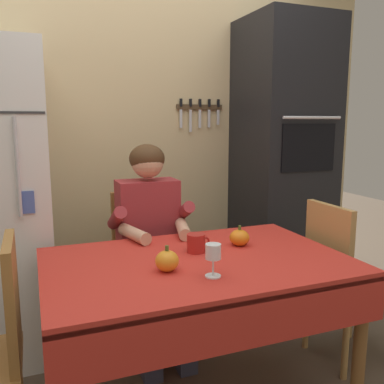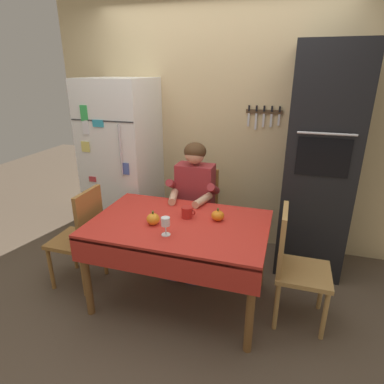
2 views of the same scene
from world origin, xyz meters
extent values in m
plane|color=brown|center=(0.00, 0.00, 0.00)|extent=(10.00, 10.00, 0.00)
cube|color=#D1B784|center=(0.05, 1.35, 1.30)|extent=(3.70, 0.10, 2.60)
cube|color=#4C3823|center=(0.50, 1.29, 1.48)|extent=(0.36, 0.02, 0.04)
cube|color=silver|center=(0.35, 1.28, 1.39)|extent=(0.02, 0.01, 0.13)
cube|color=black|center=(0.35, 1.28, 1.51)|extent=(0.02, 0.01, 0.06)
cube|color=silver|center=(0.42, 1.28, 1.38)|extent=(0.02, 0.01, 0.16)
cube|color=black|center=(0.42, 1.28, 1.51)|extent=(0.02, 0.01, 0.06)
cube|color=silver|center=(0.50, 1.28, 1.39)|extent=(0.02, 0.01, 0.13)
cube|color=black|center=(0.50, 1.28, 1.51)|extent=(0.02, 0.01, 0.06)
cube|color=silver|center=(0.57, 1.28, 1.40)|extent=(0.02, 0.01, 0.13)
cube|color=black|center=(0.57, 1.28, 1.51)|extent=(0.02, 0.01, 0.06)
cube|color=silver|center=(0.65, 1.28, 1.40)|extent=(0.02, 0.01, 0.11)
cube|color=black|center=(0.65, 1.28, 1.51)|extent=(0.02, 0.01, 0.06)
cube|color=white|center=(-0.95, 0.96, 0.90)|extent=(0.68, 0.68, 1.80)
cylinder|color=silver|center=(-0.76, 0.60, 1.15)|extent=(0.02, 0.02, 0.50)
cube|color=#333335|center=(-0.95, 0.62, 1.42)|extent=(0.67, 0.01, 0.01)
cube|color=teal|center=(-0.99, 0.61, 1.39)|extent=(0.12, 0.01, 0.07)
cube|color=#E5D666|center=(-1.16, 0.61, 1.16)|extent=(0.10, 0.02, 0.10)
cube|color=green|center=(-1.13, 0.61, 1.49)|extent=(0.07, 0.02, 0.15)
cube|color=silver|center=(-1.13, 0.61, 1.35)|extent=(0.06, 0.02, 0.14)
cube|color=#B73338|center=(-1.12, 0.61, 0.82)|extent=(0.08, 0.01, 0.05)
cube|color=#4C66B7|center=(-0.73, 0.61, 0.97)|extent=(0.06, 0.01, 0.12)
cube|color=black|center=(1.05, 1.00, 1.05)|extent=(0.60, 0.60, 2.10)
cube|color=black|center=(1.05, 0.70, 1.20)|extent=(0.42, 0.01, 0.32)
cylinder|color=silver|center=(1.05, 0.67, 1.40)|extent=(0.45, 0.02, 0.02)
cylinder|color=brown|center=(-0.64, -0.29, 0.35)|extent=(0.06, 0.06, 0.70)
cylinder|color=brown|center=(-0.64, 0.49, 0.35)|extent=(0.06, 0.06, 0.70)
cylinder|color=brown|center=(0.64, -0.29, 0.35)|extent=(0.06, 0.06, 0.70)
cylinder|color=brown|center=(0.64, 0.49, 0.35)|extent=(0.06, 0.06, 0.70)
cube|color=red|center=(0.00, 0.10, 0.72)|extent=(1.40, 0.90, 0.04)
cube|color=red|center=(0.00, -0.34, 0.62)|extent=(1.40, 0.01, 0.20)
cube|color=#9E6B33|center=(-0.06, 0.79, 0.43)|extent=(0.40, 0.40, 0.04)
cube|color=#9E6B33|center=(-0.06, 0.97, 0.69)|extent=(0.36, 0.04, 0.48)
cylinder|color=#9E6B33|center=(-0.23, 0.62, 0.21)|extent=(0.04, 0.04, 0.41)
cylinder|color=#9E6B33|center=(-0.23, 0.96, 0.21)|extent=(0.04, 0.04, 0.41)
cylinder|color=#9E6B33|center=(0.11, 0.62, 0.21)|extent=(0.04, 0.04, 0.41)
cylinder|color=#9E6B33|center=(0.11, 0.96, 0.21)|extent=(0.04, 0.04, 0.41)
cube|color=#38384C|center=(-0.16, 0.41, 0.04)|extent=(0.10, 0.22, 0.08)
cube|color=#38384C|center=(0.04, 0.41, 0.04)|extent=(0.10, 0.22, 0.08)
cylinder|color=#38384C|center=(-0.16, 0.47, 0.23)|extent=(0.09, 0.09, 0.38)
cylinder|color=#38384C|center=(0.04, 0.47, 0.23)|extent=(0.09, 0.09, 0.38)
cube|color=#38384C|center=(-0.15, 0.63, 0.50)|extent=(0.12, 0.40, 0.11)
cube|color=#38384C|center=(0.03, 0.63, 0.50)|extent=(0.12, 0.40, 0.11)
cube|color=#9E2D33|center=(-0.06, 0.75, 0.79)|extent=(0.36, 0.20, 0.48)
cylinder|color=#9E2D33|center=(-0.26, 0.68, 0.83)|extent=(0.07, 0.26, 0.18)
cylinder|color=#9E2D33|center=(0.14, 0.68, 0.83)|extent=(0.07, 0.26, 0.18)
cylinder|color=#D8A884|center=(-0.20, 0.51, 0.78)|extent=(0.13, 0.27, 0.07)
cylinder|color=#D8A884|center=(0.08, 0.51, 0.78)|extent=(0.13, 0.27, 0.07)
sphere|color=#D8A884|center=(-0.06, 0.73, 1.14)|extent=(0.19, 0.19, 0.19)
ellipsoid|color=#472D19|center=(-0.06, 0.74, 1.16)|extent=(0.21, 0.21, 0.17)
cube|color=#9E6B33|center=(-0.98, 0.06, 0.43)|extent=(0.40, 0.40, 0.04)
cube|color=#9E6B33|center=(-0.80, 0.06, 0.69)|extent=(0.04, 0.36, 0.48)
cylinder|color=#9E6B33|center=(-1.15, 0.23, 0.21)|extent=(0.04, 0.04, 0.41)
cylinder|color=#9E6B33|center=(-0.81, 0.23, 0.21)|extent=(0.04, 0.04, 0.41)
cylinder|color=#9E6B33|center=(-1.15, -0.11, 0.21)|extent=(0.04, 0.04, 0.41)
cylinder|color=#9E6B33|center=(-0.81, -0.11, 0.21)|extent=(0.04, 0.04, 0.41)
cube|color=tan|center=(0.98, 0.15, 0.43)|extent=(0.40, 0.40, 0.04)
cube|color=tan|center=(0.80, 0.15, 0.69)|extent=(0.04, 0.36, 0.48)
cylinder|color=tan|center=(1.15, -0.02, 0.21)|extent=(0.04, 0.04, 0.41)
cylinder|color=tan|center=(0.81, -0.02, 0.21)|extent=(0.04, 0.04, 0.41)
cylinder|color=tan|center=(1.15, 0.32, 0.21)|extent=(0.04, 0.04, 0.41)
cylinder|color=tan|center=(0.81, 0.32, 0.21)|extent=(0.04, 0.04, 0.41)
cylinder|color=#B2231E|center=(0.03, 0.20, 0.79)|extent=(0.09, 0.09, 0.09)
torus|color=#B2231E|center=(0.08, 0.20, 0.79)|extent=(0.05, 0.01, 0.05)
cylinder|color=white|center=(-0.02, -0.13, 0.74)|extent=(0.07, 0.07, 0.01)
cylinder|color=white|center=(-0.02, -0.13, 0.78)|extent=(0.01, 0.01, 0.07)
cylinder|color=white|center=(-0.02, -0.13, 0.85)|extent=(0.07, 0.07, 0.06)
ellipsoid|color=orange|center=(-0.18, 0.00, 0.79)|extent=(0.10, 0.10, 0.09)
cylinder|color=#4C6023|center=(-0.18, 0.00, 0.84)|extent=(0.02, 0.02, 0.02)
ellipsoid|color=orange|center=(0.29, 0.22, 0.78)|extent=(0.10, 0.10, 0.08)
cylinder|color=#4C6023|center=(0.29, 0.22, 0.83)|extent=(0.02, 0.02, 0.02)
camera|label=1|loc=(-0.70, -1.63, 1.38)|focal=38.77mm
camera|label=2|loc=(0.78, -2.08, 1.88)|focal=30.18mm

